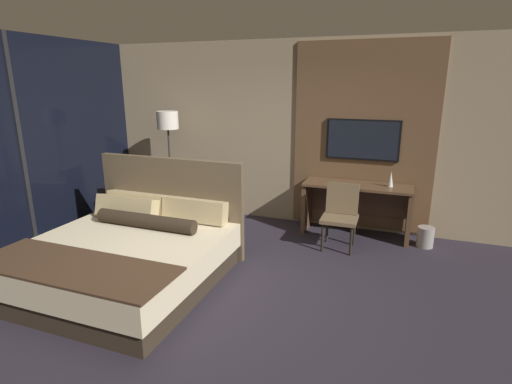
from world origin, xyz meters
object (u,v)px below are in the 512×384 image
at_px(desk, 357,201).
at_px(desk_chair, 341,211).
at_px(armchair_by_window, 139,205).
at_px(bed, 128,254).
at_px(tv, 362,140).
at_px(floor_lamp, 168,129).
at_px(vase_tall, 391,179).
at_px(waste_bin, 425,237).

height_order(desk, desk_chair, desk_chair).
bearing_deg(armchair_by_window, desk, -62.52).
height_order(bed, tv, tv).
xyz_separation_m(tv, floor_lamp, (-3.00, -0.39, 0.08)).
bearing_deg(vase_tall, tv, 153.75).
height_order(desk_chair, armchair_by_window, desk_chair).
bearing_deg(floor_lamp, waste_bin, 0.64).
bearing_deg(armchair_by_window, bed, -130.21).
bearing_deg(desk_chair, waste_bin, 18.50).
bearing_deg(vase_tall, bed, -138.80).
bearing_deg(armchair_by_window, desk_chair, -71.35).
distance_m(desk, desk_chair, 0.55).
xyz_separation_m(tv, vase_tall, (0.44, -0.22, -0.49)).
xyz_separation_m(desk, waste_bin, (0.96, -0.14, -0.37)).
height_order(desk, vase_tall, vase_tall).
bearing_deg(vase_tall, desk_chair, -138.23).
distance_m(desk, waste_bin, 1.04).
bearing_deg(bed, waste_bin, 34.63).
distance_m(vase_tall, waste_bin, 0.91).
height_order(bed, armchair_by_window, bed).
bearing_deg(desk, waste_bin, -8.14).
xyz_separation_m(bed, floor_lamp, (-0.78, 2.16, 1.14)).
height_order(floor_lamp, vase_tall, floor_lamp).
relative_size(desk_chair, armchair_by_window, 0.98).
height_order(bed, waste_bin, bed).
xyz_separation_m(floor_lamp, vase_tall, (3.44, 0.18, -0.57)).
distance_m(bed, waste_bin, 3.88).
distance_m(bed, armchair_by_window, 2.03).
height_order(floor_lamp, waste_bin, floor_lamp).
bearing_deg(desk_chair, floor_lamp, 172.21).
distance_m(tv, armchair_by_window, 3.61).
relative_size(desk, waste_bin, 5.41).
height_order(bed, desk_chair, bed).
xyz_separation_m(desk_chair, waste_bin, (1.11, 0.39, -0.37)).
bearing_deg(tv, waste_bin, -20.04).
xyz_separation_m(bed, tv, (2.22, 2.55, 1.06)).
xyz_separation_m(armchair_by_window, floor_lamp, (0.33, 0.46, 1.18)).
bearing_deg(bed, tv, 48.90).
bearing_deg(vase_tall, armchair_by_window, -170.38).
distance_m(bed, desk, 3.23).
bearing_deg(waste_bin, bed, -145.37).
height_order(desk, waste_bin, desk).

